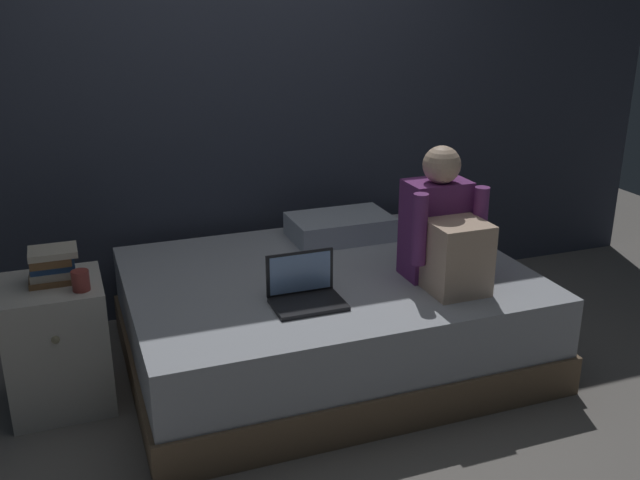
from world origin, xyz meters
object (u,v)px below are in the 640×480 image
person_sitting (444,232)px  book_stack (51,265)px  bed (327,316)px  nightstand (58,344)px  laptop (305,291)px  mug (81,281)px  pillow (340,227)px

person_sitting → book_stack: (-1.76, 0.36, -0.06)m
person_sitting → book_stack: 1.80m
bed → person_sitting: (0.48, -0.31, 0.50)m
nightstand → laptop: bearing=-18.1°
bed → mug: bearing=-176.3°
laptop → book_stack: 1.13m
laptop → person_sitting: bearing=0.1°
nightstand → pillow: (1.55, 0.41, 0.26)m
pillow → book_stack: size_ratio=2.57×
bed → pillow: size_ratio=3.57×
bed → laptop: bearing=-126.2°
person_sitting → pillow: (-0.23, 0.76, -0.19)m
laptop → pillow: laptop is taller
person_sitting → bed: bearing=147.3°
nightstand → mug: size_ratio=6.66×
book_stack → mug: bearing=-50.2°
pillow → bed: bearing=-119.0°
person_sitting → mug: person_sitting is taller
nightstand → pillow: 1.62m
nightstand → bed: bearing=-1.9°
mug → pillow: bearing=20.3°
person_sitting → mug: size_ratio=7.28×
bed → person_sitting: size_ratio=3.05×
nightstand → book_stack: bearing=39.7°
nightstand → person_sitting: bearing=-11.1°
pillow → mug: 1.52m
nightstand → laptop: size_ratio=1.87×
laptop → mug: (-0.94, 0.23, 0.10)m
nightstand → book_stack: book_stack is taller
laptop → pillow: (0.47, 0.76, 0.01)m
person_sitting → mug: 1.67m
nightstand → mug: 0.39m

